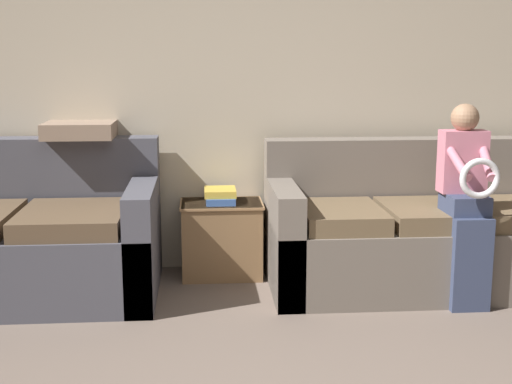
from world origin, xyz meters
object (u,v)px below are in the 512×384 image
(child_left_seated, at_px, (467,195))
(book_stack, at_px, (220,196))
(throw_pillow, at_px, (81,130))
(couch_main, at_px, (416,235))
(side_shelf, at_px, (222,238))
(couch_side, at_px, (25,242))

(child_left_seated, bearing_deg, book_stack, 154.72)
(book_stack, distance_m, throw_pillow, 0.99)
(couch_main, relative_size, book_stack, 6.47)
(couch_main, relative_size, throw_pillow, 4.25)
(couch_main, distance_m, throw_pillow, 2.24)
(side_shelf, relative_size, book_stack, 1.87)
(couch_side, bearing_deg, book_stack, 13.27)
(child_left_seated, distance_m, side_shelf, 1.58)
(child_left_seated, xyz_separation_m, side_shelf, (-1.39, 0.65, -0.39))
(couch_main, distance_m, book_stack, 1.28)
(couch_main, bearing_deg, side_shelf, 166.93)
(couch_side, height_order, throw_pillow, throw_pillow)
(couch_main, bearing_deg, child_left_seated, -64.98)
(child_left_seated, xyz_separation_m, book_stack, (-1.40, 0.66, -0.11))
(couch_side, distance_m, book_stack, 1.25)
(book_stack, height_order, throw_pillow, throw_pillow)
(couch_main, xyz_separation_m, couch_side, (-2.43, 0.01, 0.00))
(child_left_seated, xyz_separation_m, throw_pillow, (-2.29, 0.72, 0.32))
(child_left_seated, bearing_deg, couch_side, 171.73)
(couch_main, distance_m, child_left_seated, 0.52)
(couch_side, bearing_deg, couch_main, -0.29)
(couch_side, xyz_separation_m, child_left_seated, (2.60, -0.38, 0.32))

